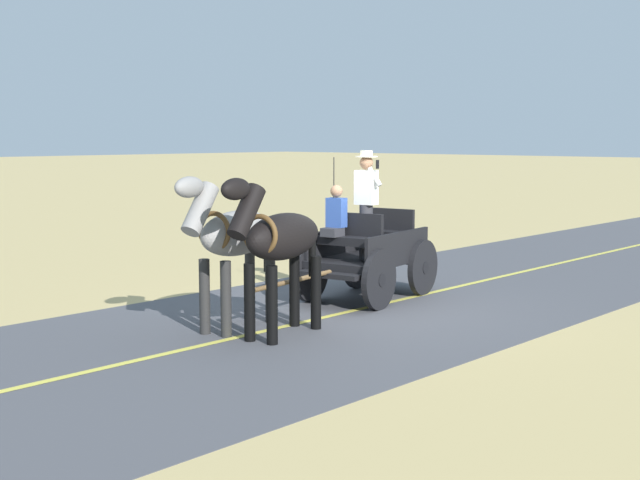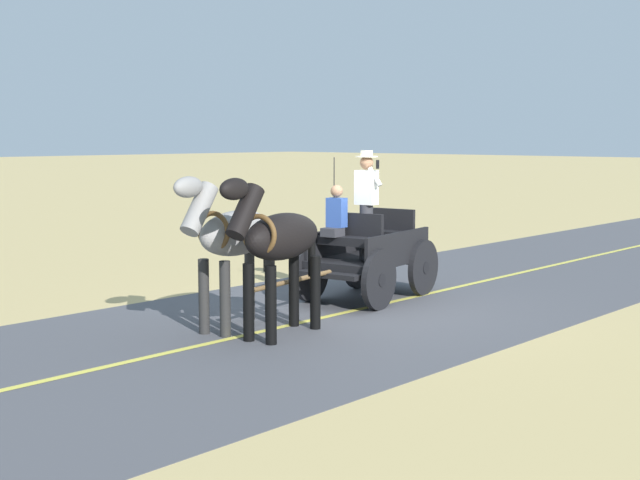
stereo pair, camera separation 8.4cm
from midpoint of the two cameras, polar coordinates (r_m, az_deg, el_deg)
ground_plane at (r=13.73m, az=2.78°, el=-4.61°), size 200.00×200.00×0.00m
road_surface at (r=13.73m, az=2.78°, el=-4.60°), size 6.06×160.00×0.01m
road_centre_stripe at (r=13.73m, az=2.78°, el=-4.58°), size 0.12×160.00×0.00m
horse_drawn_carriage at (r=14.51m, az=3.21°, el=-0.73°), size 1.78×4.51×2.50m
horse_near_side at (r=11.71m, az=-2.58°, el=-0.04°), size 0.84×2.15×2.21m
horse_off_side at (r=12.19m, az=-5.59°, el=0.21°), size 0.87×2.15×2.21m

